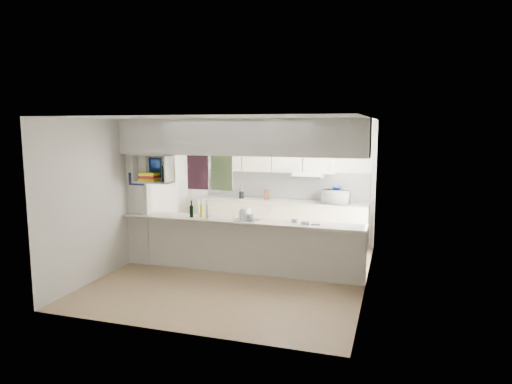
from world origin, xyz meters
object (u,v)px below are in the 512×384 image
at_px(microwave, 336,196).
at_px(bowl, 337,188).
at_px(dish_rack, 247,215).
at_px(wine_bottles, 200,211).

bearing_deg(microwave, bowl, 125.81).
bearing_deg(dish_rack, microwave, 67.78).
relative_size(bowl, dish_rack, 0.51).
distance_m(microwave, bowl, 0.18).
height_order(microwave, wine_bottles, wine_bottles).
height_order(microwave, bowl, bowl).
bearing_deg(wine_bottles, microwave, 45.81).
bearing_deg(microwave, wine_bottles, 50.44).
xyz_separation_m(microwave, dish_rack, (-1.20, -2.11, -0.06)).
xyz_separation_m(microwave, wine_bottles, (-2.05, -2.11, -0.03)).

